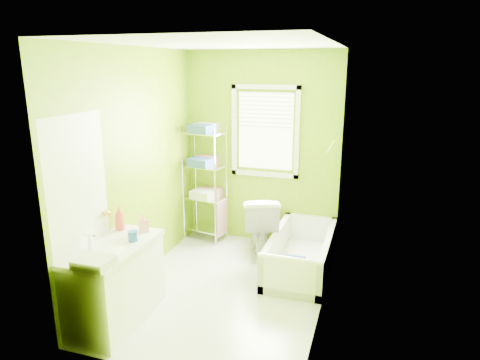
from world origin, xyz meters
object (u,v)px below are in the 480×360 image
(bathtub, at_px, (301,258))
(toilet, at_px, (260,224))
(vanity, at_px, (115,281))
(wire_shelf_unit, at_px, (206,170))

(bathtub, bearing_deg, toilet, 151.52)
(bathtub, relative_size, vanity, 1.40)
(wire_shelf_unit, bearing_deg, vanity, -91.37)
(wire_shelf_unit, bearing_deg, toilet, -17.04)
(toilet, distance_m, vanity, 2.11)
(bathtub, height_order, vanity, vanity)
(bathtub, xyz_separation_m, vanity, (-1.50, -1.59, 0.27))
(bathtub, distance_m, vanity, 2.20)
(bathtub, relative_size, toilet, 1.83)
(toilet, xyz_separation_m, vanity, (-0.90, -1.91, 0.02))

